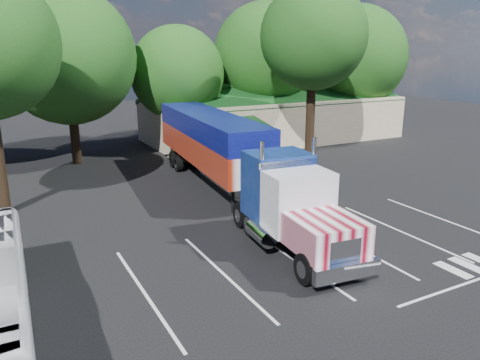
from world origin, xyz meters
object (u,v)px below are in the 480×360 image
semi_truck (226,152)px  woman (325,230)px  silver_sedan (258,152)px  bicycle (274,181)px

semi_truck → woman: size_ratio=12.13×
woman → silver_sedan: woman is taller
semi_truck → bicycle: (3.27, -0.19, -2.21)m
semi_truck → bicycle: 3.95m
woman → bicycle: woman is taller
semi_truck → woman: (0.23, -9.18, -1.76)m
semi_truck → silver_sedan: 10.03m
silver_sedan → semi_truck: bearing=158.6°
bicycle → silver_sedan: 8.21m
woman → semi_truck: bearing=-28.5°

